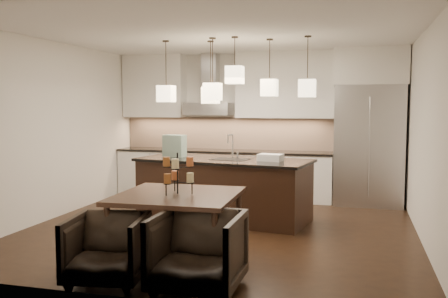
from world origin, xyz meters
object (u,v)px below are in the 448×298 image
(armchair_left, at_px, (107,249))
(dining_table, at_px, (178,228))
(armchair_right, at_px, (198,252))
(refrigerator, at_px, (369,145))
(island_body, at_px, (224,190))

(armchair_left, bearing_deg, dining_table, 50.96)
(armchair_right, bearing_deg, refrigerator, 70.73)
(dining_table, bearing_deg, island_body, 89.71)
(island_body, distance_m, armchair_left, 3.08)
(refrigerator, height_order, armchair_left, refrigerator)
(island_body, relative_size, armchair_left, 3.38)
(armchair_left, relative_size, armchair_right, 0.90)
(refrigerator, bearing_deg, dining_table, -118.16)
(refrigerator, xyz_separation_m, island_body, (-2.21, -1.78, -0.62))
(dining_table, bearing_deg, armchair_right, -59.71)
(dining_table, bearing_deg, armchair_left, -121.33)
(island_body, relative_size, armchair_right, 3.06)
(dining_table, distance_m, armchair_left, 0.94)
(dining_table, xyz_separation_m, armchair_left, (-0.46, -0.81, -0.05))
(armchair_left, bearing_deg, armchair_right, -7.71)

